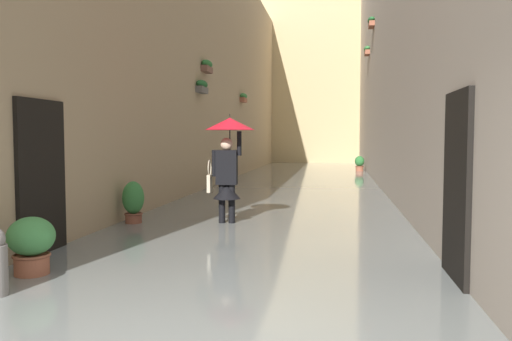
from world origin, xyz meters
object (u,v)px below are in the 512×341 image
at_px(potted_plant_mid_right, 133,203).
at_px(person_wading, 228,152).
at_px(potted_plant_far_left, 359,164).
at_px(potted_plant_far_right, 31,247).

bearing_deg(potted_plant_mid_right, person_wading, -170.91).
xyz_separation_m(potted_plant_far_left, potted_plant_far_right, (4.46, 18.79, -0.00)).
relative_size(person_wading, potted_plant_far_left, 2.54).
distance_m(person_wading, potted_plant_far_left, 15.29).
height_order(potted_plant_far_left, potted_plant_mid_right, potted_plant_mid_right).
bearing_deg(person_wading, potted_plant_far_left, -101.26).
height_order(person_wading, potted_plant_mid_right, person_wading).
height_order(person_wading, potted_plant_far_left, person_wading).
distance_m(potted_plant_far_left, potted_plant_far_right, 19.31).
bearing_deg(potted_plant_far_left, potted_plant_mid_right, 72.91).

